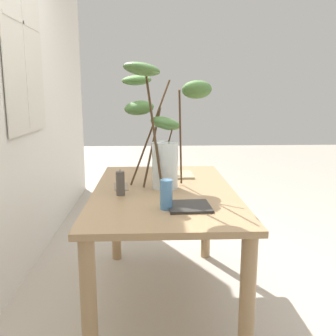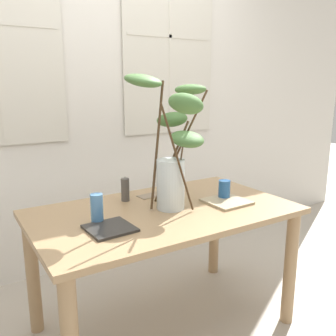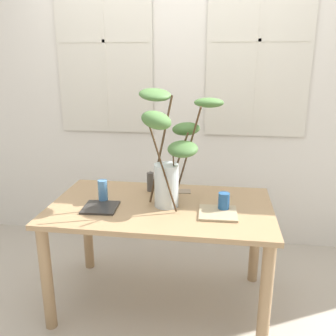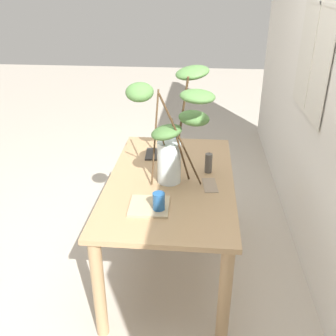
% 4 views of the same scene
% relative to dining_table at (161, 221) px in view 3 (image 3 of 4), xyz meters
% --- Properties ---
extents(ground, '(14.00, 14.00, 0.00)m').
position_rel_dining_table_xyz_m(ground, '(0.00, 0.00, -0.60)').
color(ground, '#B7AD9E').
extents(back_wall_with_windows, '(5.74, 0.14, 2.70)m').
position_rel_dining_table_xyz_m(back_wall_with_windows, '(0.00, 1.03, 0.76)').
color(back_wall_with_windows, silver).
rests_on(back_wall_with_windows, ground).
extents(dining_table, '(1.41, 0.82, 0.72)m').
position_rel_dining_table_xyz_m(dining_table, '(0.00, 0.00, 0.00)').
color(dining_table, tan).
rests_on(dining_table, ground).
extents(vase_with_branches, '(0.61, 0.58, 0.74)m').
position_rel_dining_table_xyz_m(vase_with_branches, '(0.07, 0.02, 0.50)').
color(vase_with_branches, silver).
rests_on(vase_with_branches, dining_table).
extents(drinking_glass_blue_left, '(0.06, 0.06, 0.15)m').
position_rel_dining_table_xyz_m(drinking_glass_blue_left, '(-0.38, -0.00, 0.19)').
color(drinking_glass_blue_left, '#4C84BC').
rests_on(drinking_glass_blue_left, dining_table).
extents(drinking_glass_blue_right, '(0.07, 0.07, 0.11)m').
position_rel_dining_table_xyz_m(drinking_glass_blue_right, '(0.40, -0.03, 0.18)').
color(drinking_glass_blue_right, '#235693').
rests_on(drinking_glass_blue_right, dining_table).
extents(plate_square_left, '(0.22, 0.22, 0.01)m').
position_rel_dining_table_xyz_m(plate_square_left, '(-0.36, -0.11, 0.12)').
color(plate_square_left, '#2D2B28').
rests_on(plate_square_left, dining_table).
extents(plate_square_right, '(0.24, 0.24, 0.01)m').
position_rel_dining_table_xyz_m(plate_square_right, '(0.36, -0.10, 0.12)').
color(plate_square_right, tan).
rests_on(plate_square_right, dining_table).
extents(napkin_folded, '(0.20, 0.11, 0.00)m').
position_rel_dining_table_xyz_m(napkin_folded, '(0.07, 0.26, 0.12)').
color(napkin_folded, gray).
rests_on(napkin_folded, dining_table).
extents(pillar_candle, '(0.05, 0.05, 0.15)m').
position_rel_dining_table_xyz_m(pillar_candle, '(-0.12, 0.24, 0.19)').
color(pillar_candle, '#514C47').
rests_on(pillar_candle, dining_table).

